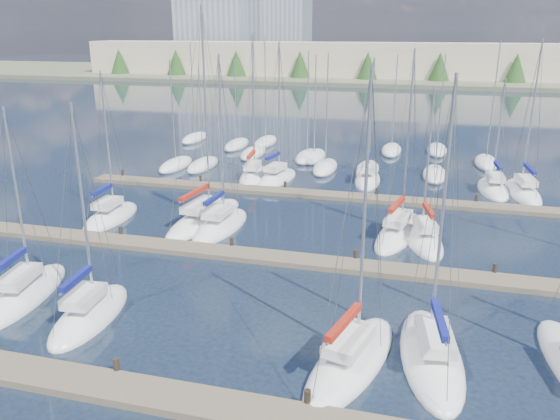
% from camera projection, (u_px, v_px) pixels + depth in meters
% --- Properties ---
extents(ground, '(400.00, 400.00, 0.00)m').
position_uv_depth(ground, '(367.00, 134.00, 73.87)').
color(ground, '#1C2738').
rests_on(ground, ground).
extents(dock_near, '(44.00, 1.93, 1.10)m').
position_uv_depth(dock_near, '(199.00, 403.00, 20.66)').
color(dock_near, '#6B5E4C').
rests_on(dock_near, ground).
extents(dock_mid, '(44.00, 1.93, 1.10)m').
position_uv_depth(dock_mid, '(288.00, 259.00, 33.49)').
color(dock_mid, '#6B5E4C').
rests_on(dock_mid, ground).
extents(dock_far, '(44.00, 1.93, 1.10)m').
position_uv_depth(dock_far, '(328.00, 195.00, 46.33)').
color(dock_far, '#6B5E4C').
rests_on(dock_far, ground).
extents(sailboat_e, '(3.61, 8.27, 12.81)m').
position_uv_depth(sailboat_e, '(431.00, 356.00, 23.59)').
color(sailboat_e, white).
rests_on(sailboat_e, ground).
extents(sailboat_l, '(3.66, 7.30, 10.90)m').
position_uv_depth(sailboat_l, '(423.00, 239.00, 36.62)').
color(sailboat_l, white).
rests_on(sailboat_l, ground).
extents(sailboat_r, '(3.13, 8.47, 13.60)m').
position_uv_depth(sailboat_r, '(523.00, 192.00, 47.08)').
color(sailboat_r, white).
rests_on(sailboat_r, ground).
extents(sailboat_k, '(4.05, 8.96, 13.20)m').
position_uv_depth(sailboat_k, '(399.00, 232.00, 37.86)').
color(sailboat_k, white).
rests_on(sailboat_k, ground).
extents(sailboat_j, '(3.07, 7.67, 12.78)m').
position_uv_depth(sailboat_j, '(221.00, 226.00, 39.12)').
color(sailboat_j, white).
rests_on(sailboat_j, ground).
extents(sailboat_n, '(3.25, 7.92, 13.95)m').
position_uv_depth(sailboat_n, '(253.00, 176.00, 52.18)').
color(sailboat_n, white).
rests_on(sailboat_n, ground).
extents(sailboat_b, '(3.64, 7.92, 10.77)m').
position_uv_depth(sailboat_b, '(26.00, 294.00, 29.08)').
color(sailboat_b, white).
rests_on(sailboat_b, ground).
extents(sailboat_c, '(3.00, 6.74, 11.29)m').
position_uv_depth(sailboat_c, '(90.00, 315.00, 26.97)').
color(sailboat_c, white).
rests_on(sailboat_c, ground).
extents(sailboat_o, '(3.59, 7.34, 13.34)m').
position_uv_depth(sailboat_o, '(277.00, 178.00, 51.37)').
color(sailboat_o, white).
rests_on(sailboat_o, ground).
extents(sailboat_d, '(4.41, 8.32, 13.10)m').
position_uv_depth(sailboat_d, '(351.00, 360.00, 23.28)').
color(sailboat_d, white).
rests_on(sailboat_d, ground).
extents(sailboat_h, '(2.83, 6.80, 11.56)m').
position_uv_depth(sailboat_h, '(111.00, 217.00, 40.99)').
color(sailboat_h, white).
rests_on(sailboat_h, ground).
extents(sailboat_q, '(2.87, 7.12, 10.45)m').
position_uv_depth(sailboat_q, '(493.00, 189.00, 48.06)').
color(sailboat_q, white).
rests_on(sailboat_q, ground).
extents(sailboat_i, '(3.97, 10.21, 15.94)m').
position_uv_depth(sailboat_i, '(205.00, 218.00, 40.62)').
color(sailboat_i, white).
rests_on(sailboat_i, ground).
extents(sailboat_p, '(2.57, 6.96, 11.94)m').
position_uv_depth(sailboat_p, '(368.00, 180.00, 50.96)').
color(sailboat_p, white).
rests_on(sailboat_p, ground).
extents(distant_boats, '(36.93, 20.75, 13.30)m').
position_uv_depth(distant_boats, '(311.00, 156.00, 59.95)').
color(distant_boats, '#9EA0A5').
rests_on(distant_boats, ground).
extents(shoreline, '(400.00, 60.00, 38.00)m').
position_uv_depth(shoreline, '(356.00, 51.00, 157.05)').
color(shoreline, '#666B51').
rests_on(shoreline, ground).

